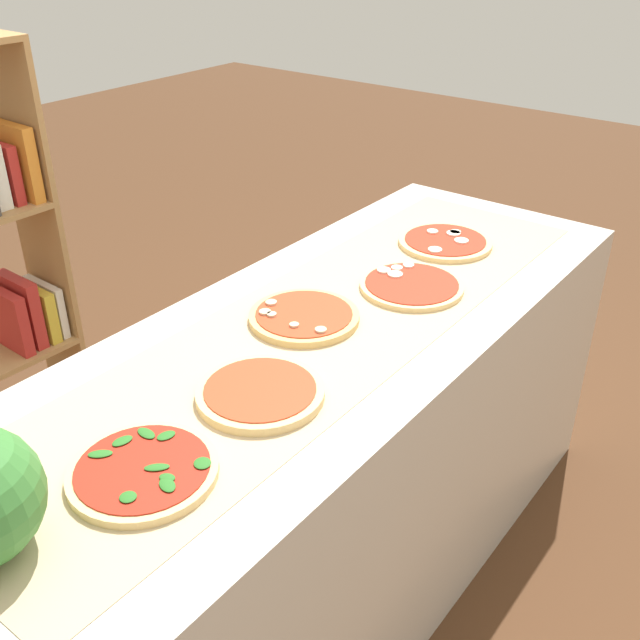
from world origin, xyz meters
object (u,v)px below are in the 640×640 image
(pizza_plain_1, at_px, (260,393))
(pizza_mushroom_2, at_px, (304,317))
(pizza_spinach_0, at_px, (143,471))
(pizza_mozzarella_4, at_px, (445,242))
(pizza_mozzarella_3, at_px, (411,285))

(pizza_plain_1, distance_m, pizza_mushroom_2, 0.34)
(pizza_spinach_0, xyz_separation_m, pizza_plain_1, (0.32, -0.01, 0.00))
(pizza_spinach_0, height_order, pizza_plain_1, pizza_spinach_0)
(pizza_spinach_0, xyz_separation_m, pizza_mozzarella_4, (1.27, 0.08, -0.00))
(pizza_mushroom_2, bearing_deg, pizza_mozzarella_3, -21.00)
(pizza_mozzarella_3, distance_m, pizza_mozzarella_4, 0.33)
(pizza_spinach_0, bearing_deg, pizza_mushroom_2, 11.27)
(pizza_plain_1, bearing_deg, pizza_mozzarella_3, 0.99)
(pizza_plain_1, xyz_separation_m, pizza_mozzarella_3, (0.64, 0.01, -0.00))
(pizza_spinach_0, relative_size, pizza_mozzarella_3, 0.98)
(pizza_spinach_0, height_order, pizza_mozzarella_4, pizza_spinach_0)
(pizza_spinach_0, height_order, pizza_mushroom_2, pizza_mushroom_2)
(pizza_spinach_0, xyz_separation_m, pizza_mushroom_2, (0.63, 0.13, 0.00))
(pizza_spinach_0, distance_m, pizza_mozzarella_3, 0.95)
(pizza_mozzarella_3, bearing_deg, pizza_plain_1, -179.01)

